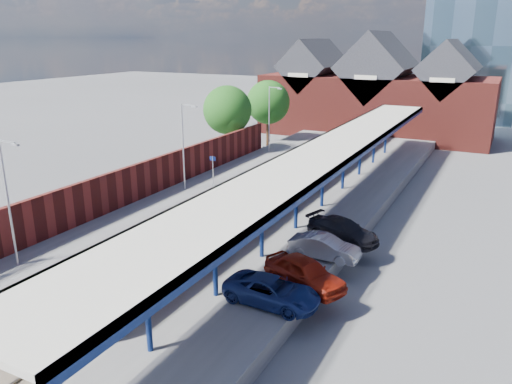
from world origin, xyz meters
TOP-DOWN VIEW (x-y plane):
  - ground at (0.00, 30.00)m, footprint 240.00×240.00m
  - ballast_bed at (0.00, 20.00)m, footprint 6.00×76.00m
  - rails at (0.00, 20.00)m, footprint 4.51×76.00m
  - left_platform at (-5.50, 20.00)m, footprint 5.00×76.00m
  - right_platform at (6.00, 20.00)m, footprint 6.00×76.00m
  - coping_left at (-3.15, 20.00)m, footprint 0.30×76.00m
  - coping_right at (3.15, 20.00)m, footprint 0.30×76.00m
  - yellow_line at (-3.75, 20.00)m, footprint 0.14×76.00m
  - train at (1.49, 34.99)m, footprint 2.88×65.91m
  - canopy at (5.48, 21.95)m, footprint 4.50×52.00m
  - lamp_post_b at (-6.36, 6.00)m, footprint 1.48×0.18m
  - lamp_post_c at (-6.36, 22.00)m, footprint 1.48×0.18m
  - lamp_post_d at (-6.36, 38.00)m, footprint 1.48×0.18m
  - platform_sign at (-5.00, 24.00)m, footprint 0.55×0.08m
  - brick_wall at (-8.10, 13.54)m, footprint 0.35×50.00m
  - station_building at (0.00, 58.00)m, footprint 30.00×12.12m
  - tree_near at (-10.35, 35.91)m, footprint 5.20×5.20m
  - tree_far at (-9.35, 43.91)m, footprint 5.20×5.20m
  - parked_car_red at (8.50, 10.74)m, footprint 4.86×3.35m
  - parked_car_silver at (8.23, 14.41)m, footprint 4.03×1.46m
  - parked_car_dark at (8.39, 17.32)m, footprint 5.03×3.24m
  - parked_car_blue at (7.76, 8.52)m, footprint 4.68×2.31m

SIDE VIEW (x-z plane):
  - ground at x=0.00m, z-range 0.00..0.00m
  - ballast_bed at x=0.00m, z-range 0.00..0.06m
  - rails at x=0.00m, z-range 0.05..0.19m
  - left_platform at x=-5.50m, z-range 0.00..1.00m
  - right_platform at x=6.00m, z-range 0.00..1.00m
  - yellow_line at x=-3.75m, z-range 1.00..1.01m
  - coping_left at x=-3.15m, z-range 1.00..1.05m
  - coping_right at x=3.15m, z-range 1.00..1.05m
  - parked_car_blue at x=7.76m, z-range 1.00..2.28m
  - parked_car_silver at x=8.23m, z-range 1.00..2.32m
  - parked_car_dark at x=8.39m, z-range 1.00..2.36m
  - parked_car_red at x=8.50m, z-range 1.00..2.54m
  - train at x=1.49m, z-range 0.40..3.85m
  - brick_wall at x=-8.10m, z-range 0.52..4.38m
  - platform_sign at x=-5.00m, z-range 1.44..3.94m
  - lamp_post_b at x=-6.36m, z-range 1.49..8.49m
  - lamp_post_c at x=-6.36m, z-range 1.49..8.49m
  - lamp_post_d at x=-6.36m, z-range 1.49..8.49m
  - canopy at x=5.48m, z-range 3.01..7.49m
  - tree_near at x=-10.35m, z-range 1.30..9.40m
  - tree_far at x=-9.35m, z-range 1.30..9.40m
  - station_building at x=0.00m, z-range -1.44..12.34m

